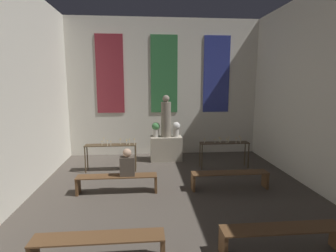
# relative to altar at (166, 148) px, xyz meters

# --- Properties ---
(wall_back) EXTENTS (7.37, 0.16, 5.09)m
(wall_back) POSITION_rel_altar_xyz_m (0.00, 0.95, 2.14)
(wall_back) COLOR silver
(wall_back) RESTS_ON ground_plane
(altar) EXTENTS (1.10, 0.59, 0.86)m
(altar) POSITION_rel_altar_xyz_m (0.00, 0.00, 0.00)
(altar) COLOR #ADA38E
(altar) RESTS_ON ground_plane
(statue) EXTENTS (0.34, 0.34, 1.47)m
(statue) POSITION_rel_altar_xyz_m (0.00, 0.00, 1.10)
(statue) COLOR gray
(statue) RESTS_ON altar
(flower_vase_left) EXTENTS (0.28, 0.28, 0.51)m
(flower_vase_left) POSITION_rel_altar_xyz_m (-0.36, 0.00, 0.73)
(flower_vase_left) COLOR beige
(flower_vase_left) RESTS_ON altar
(flower_vase_right) EXTENTS (0.28, 0.28, 0.51)m
(flower_vase_right) POSITION_rel_altar_xyz_m (0.36, 0.00, 0.73)
(flower_vase_right) COLOR beige
(flower_vase_right) RESTS_ON altar
(candle_rack_left) EXTENTS (1.58, 0.37, 1.04)m
(candle_rack_left) POSITION_rel_altar_xyz_m (-1.79, -1.01, 0.30)
(candle_rack_left) COLOR #473823
(candle_rack_left) RESTS_ON ground_plane
(candle_rack_right) EXTENTS (1.58, 0.37, 1.04)m
(candle_rack_right) POSITION_rel_altar_xyz_m (1.81, -1.01, 0.30)
(candle_rack_right) COLOR #473823
(candle_rack_right) RESTS_ON ground_plane
(pew_second_left) EXTENTS (1.99, 0.36, 0.45)m
(pew_second_left) POSITION_rel_altar_xyz_m (-1.45, -5.36, -0.10)
(pew_second_left) COLOR brown
(pew_second_left) RESTS_ON ground_plane
(pew_second_right) EXTENTS (1.99, 0.36, 0.45)m
(pew_second_right) POSITION_rel_altar_xyz_m (1.45, -5.36, -0.10)
(pew_second_right) COLOR brown
(pew_second_right) RESTS_ON ground_plane
(pew_back_left) EXTENTS (1.99, 0.36, 0.45)m
(pew_back_left) POSITION_rel_altar_xyz_m (-1.45, -2.71, -0.10)
(pew_back_left) COLOR brown
(pew_back_left) RESTS_ON ground_plane
(pew_back_right) EXTENTS (1.99, 0.36, 0.45)m
(pew_back_right) POSITION_rel_altar_xyz_m (1.45, -2.71, -0.10)
(pew_back_right) COLOR brown
(pew_back_right) RESTS_ON ground_plane
(person_seated) EXTENTS (0.36, 0.24, 0.69)m
(person_seated) POSITION_rel_altar_xyz_m (-1.18, -2.71, 0.32)
(person_seated) COLOR #4C4238
(person_seated) RESTS_ON pew_back_left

